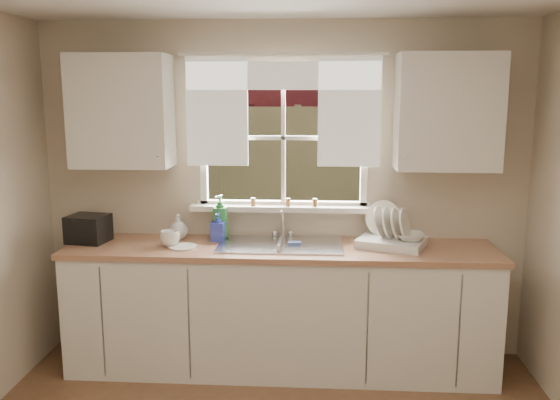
# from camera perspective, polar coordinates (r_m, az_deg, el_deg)

# --- Properties ---
(room_walls) EXTENTS (3.62, 4.02, 2.50)m
(room_walls) POSITION_cam_1_polar(r_m,az_deg,el_deg) (2.44, -2.67, -7.63)
(room_walls) COLOR beige
(room_walls) RESTS_ON ground
(window) EXTENTS (1.38, 0.16, 1.06)m
(window) POSITION_cam_1_polar(r_m,az_deg,el_deg) (4.41, 0.30, 3.85)
(window) COLOR white
(window) RESTS_ON room_walls
(curtains) EXTENTS (1.50, 0.03, 0.81)m
(curtains) POSITION_cam_1_polar(r_m,az_deg,el_deg) (4.32, 0.26, 9.67)
(curtains) COLOR white
(curtains) RESTS_ON room_walls
(base_cabinets) EXTENTS (3.00, 0.62, 0.87)m
(base_cabinets) POSITION_cam_1_polar(r_m,az_deg,el_deg) (4.34, 0.03, -10.56)
(base_cabinets) COLOR silver
(base_cabinets) RESTS_ON ground
(countertop) EXTENTS (3.04, 0.65, 0.04)m
(countertop) POSITION_cam_1_polar(r_m,az_deg,el_deg) (4.20, 0.03, -4.76)
(countertop) COLOR #A97554
(countertop) RESTS_ON base_cabinets
(upper_cabinet_left) EXTENTS (0.70, 0.33, 0.80)m
(upper_cabinet_left) POSITION_cam_1_polar(r_m,az_deg,el_deg) (4.43, -15.03, 8.25)
(upper_cabinet_left) COLOR silver
(upper_cabinet_left) RESTS_ON room_walls
(upper_cabinet_right) EXTENTS (0.70, 0.33, 0.80)m
(upper_cabinet_right) POSITION_cam_1_polar(r_m,az_deg,el_deg) (4.29, 15.85, 8.15)
(upper_cabinet_right) COLOR silver
(upper_cabinet_right) RESTS_ON room_walls
(wall_outlet) EXTENTS (0.08, 0.01, 0.12)m
(wall_outlet) POSITION_cam_1_polar(r_m,az_deg,el_deg) (4.49, 11.57, -1.49)
(wall_outlet) COLOR beige
(wall_outlet) RESTS_ON room_walls
(sill_jars) EXTENTS (0.50, 0.04, 0.06)m
(sill_jars) POSITION_cam_1_polar(r_m,az_deg,el_deg) (4.39, 0.51, -0.22)
(sill_jars) COLOR brown
(sill_jars) RESTS_ON window
(backyard) EXTENTS (20.00, 10.00, 6.13)m
(backyard) POSITION_cam_1_polar(r_m,az_deg,el_deg) (10.89, 5.67, 18.16)
(backyard) COLOR #335421
(backyard) RESTS_ON ground
(sink) EXTENTS (0.88, 0.52, 0.40)m
(sink) POSITION_cam_1_polar(r_m,az_deg,el_deg) (4.25, 0.05, -5.32)
(sink) COLOR #B7B7BC
(sink) RESTS_ON countertop
(dish_rack) EXTENTS (0.54, 0.47, 0.31)m
(dish_rack) POSITION_cam_1_polar(r_m,az_deg,el_deg) (4.26, 10.63, -3.47)
(dish_rack) COLOR white
(dish_rack) RESTS_ON countertop
(bowl) EXTENTS (0.21, 0.21, 0.05)m
(bowl) POSITION_cam_1_polar(r_m,az_deg,el_deg) (4.22, 12.41, -3.47)
(bowl) COLOR silver
(bowl) RESTS_ON dish_rack
(soap_bottle_a) EXTENTS (0.16, 0.16, 0.33)m
(soap_bottle_a) POSITION_cam_1_polar(r_m,az_deg,el_deg) (4.41, -5.78, -1.62)
(soap_bottle_a) COLOR #2B853E
(soap_bottle_a) RESTS_ON countertop
(soap_bottle_b) EXTENTS (0.10, 0.11, 0.21)m
(soap_bottle_b) POSITION_cam_1_polar(r_m,az_deg,el_deg) (4.35, -5.98, -2.58)
(soap_bottle_b) COLOR #2F3EB2
(soap_bottle_b) RESTS_ON countertop
(soap_bottle_c) EXTENTS (0.18, 0.18, 0.18)m
(soap_bottle_c) POSITION_cam_1_polar(r_m,az_deg,el_deg) (4.46, -9.76, -2.56)
(soap_bottle_c) COLOR #F0E0C6
(soap_bottle_c) RESTS_ON countertop
(saucer) EXTENTS (0.20, 0.20, 0.01)m
(saucer) POSITION_cam_1_polar(r_m,az_deg,el_deg) (4.22, -9.35, -4.46)
(saucer) COLOR silver
(saucer) RESTS_ON countertop
(cup) EXTENTS (0.16, 0.16, 0.11)m
(cup) POSITION_cam_1_polar(r_m,az_deg,el_deg) (4.27, -10.56, -3.66)
(cup) COLOR white
(cup) RESTS_ON countertop
(black_appliance) EXTENTS (0.30, 0.27, 0.20)m
(black_appliance) POSITION_cam_1_polar(r_m,az_deg,el_deg) (4.52, -17.97, -2.64)
(black_appliance) COLOR black
(black_appliance) RESTS_ON countertop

